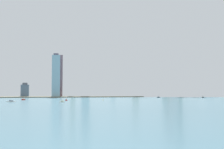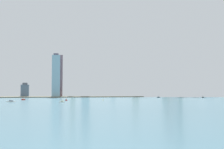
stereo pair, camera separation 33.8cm
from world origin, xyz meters
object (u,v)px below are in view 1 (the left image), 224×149
Objects in this scene: skyscraper_2 at (136,86)px; skyscraper_5 at (170,76)px; skyscraper_6 at (113,88)px; channel_buoy_0 at (222,99)px; boat_4 at (66,100)px; skyscraper_3 at (56,76)px; skyscraper_4 at (25,91)px; stadium_dome at (204,94)px; skyscraper_8 at (86,74)px; observation_tower at (180,52)px; boat_5 at (11,101)px; skyscraper_9 at (85,81)px; airplane at (131,26)px; channel_buoy_1 at (103,100)px; skyscraper_10 at (174,74)px; boat_1 at (159,97)px; boat_6 at (62,102)px; skyscraper_7 at (166,85)px; skyscraper_1 at (73,76)px; boat_0 at (23,99)px; boat_3 at (203,97)px; skyscraper_0 at (60,76)px.

skyscraper_2 is 0.49× the size of skyscraper_5.
skyscraper_6 is 457.18m from channel_buoy_0.
skyscraper_3 is at bearing -177.36° from boat_4.
skyscraper_3 reaches higher than skyscraper_4.
stadium_dome is at bearing 1.45° from skyscraper_3.
skyscraper_8 reaches higher than skyscraper_4.
observation_tower reaches higher than boat_5.
skyscraper_9 is 9.75× the size of boat_4.
airplane is (36.43, -126.73, 216.56)m from skyscraper_6.
skyscraper_2 is at bearing -25.58° from skyscraper_8.
stadium_dome is 655.42m from skyscraper_4.
airplane reaches higher than channel_buoy_0.
skyscraper_5 reaches higher than channel_buoy_1.
skyscraper_10 reaches higher than stadium_dome.
skyscraper_2 reaches higher than channel_buoy_1.
skyscraper_2 reaches higher than boat_4.
skyscraper_3 reaches higher than skyscraper_9.
boat_1 is 450.30m from boat_6.
airplane is (257.86, -16.06, 177.64)m from skyscraper_3.
skyscraper_4 is at bearing 176.51° from skyscraper_2.
channel_buoy_1 is (81.67, -2.99, -0.32)m from boat_4.
skyscraper_8 is 89.77× the size of channel_buoy_0.
airplane is at bearing -174.20° from stadium_dome.
boat_6 is (-410.25, -460.03, -43.69)m from skyscraper_7.
skyscraper_2 reaches higher than skyscraper_6.
skyscraper_2 is at bearing -174.28° from observation_tower.
skyscraper_7 reaches higher than boat_1.
boat_1 is at bearing -122.66° from skyscraper_5.
skyscraper_3 is 355.42m from channel_buoy_1.
skyscraper_10 is at bearing -18.25° from skyscraper_1.
skyscraper_4 is 483.99m from boat_6.
skyscraper_5 is 336.05m from skyscraper_8.
boat_1 reaches higher than boat_0.
skyscraper_4 reaches higher than boat_5.
boat_4 is 81.72m from channel_buoy_1.
channel_buoy_1 is 437.09m from airplane.
skyscraper_5 is at bearing 104.51° from boat_3.
airplane reaches higher than boat_1.
observation_tower is 3.06× the size of skyscraper_7.
skyscraper_3 reaches higher than boat_3.
airplane is at bearing -176.35° from skyscraper_10.
stadium_dome is (84.30, -28.61, -160.96)m from observation_tower.
skyscraper_3 is 121.26m from skyscraper_4.
skyscraper_0 is 89.65m from skyscraper_1.
boat_6 is at bearing 175.75° from boat_5.
boat_1 is 0.98× the size of boat_4.
skyscraper_2 is at bearing 146.11° from boat_3.
airplane is at bearing -40.47° from skyscraper_8.
observation_tower is at bearing -3.24° from skyscraper_9.
skyscraper_7 is 9.45× the size of boat_4.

